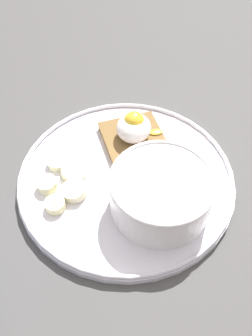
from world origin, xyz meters
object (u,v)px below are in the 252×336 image
(poached_egg, at_px, (133,126))
(banana_slice_left, at_px, (74,171))
(toast_slice, at_px, (131,138))
(banana_slice_inner, at_px, (57,162))
(banana_slice_back, at_px, (47,185))
(banana_slice_front, at_px, (74,191))
(banana_slice_right, at_px, (55,205))
(oatmeal_bowl, at_px, (161,192))

(poached_egg, distance_m, banana_slice_left, 0.11)
(toast_slice, distance_m, banana_slice_inner, 0.11)
(toast_slice, bearing_deg, banana_slice_back, 136.50)
(banana_slice_front, distance_m, banana_slice_back, 0.04)
(banana_slice_left, relative_size, banana_slice_back, 1.27)
(toast_slice, distance_m, banana_slice_front, 0.12)
(banana_slice_front, bearing_deg, banana_slice_left, 14.91)
(banana_slice_left, distance_m, banana_slice_right, 0.06)
(oatmeal_bowl, height_order, banana_slice_inner, oatmeal_bowl)
(poached_egg, bearing_deg, banana_slice_left, 136.86)
(oatmeal_bowl, relative_size, banana_slice_left, 2.95)
(banana_slice_back, bearing_deg, banana_slice_right, -145.53)
(banana_slice_left, bearing_deg, oatmeal_bowl, -105.34)
(poached_egg, xyz_separation_m, banana_slice_back, (-0.10, 0.10, -0.02))
(oatmeal_bowl, bearing_deg, banana_slice_back, 88.25)
(banana_slice_back, xyz_separation_m, banana_slice_right, (-0.03, -0.02, -0.00))
(banana_slice_left, relative_size, banana_slice_right, 1.22)
(banana_slice_front, bearing_deg, banana_slice_right, 142.28)
(toast_slice, bearing_deg, oatmeal_bowl, -153.26)
(poached_egg, xyz_separation_m, banana_slice_right, (-0.13, 0.08, -0.02))
(oatmeal_bowl, distance_m, toast_slice, 0.12)
(banana_slice_front, xyz_separation_m, banana_slice_back, (0.00, 0.04, -0.00))
(oatmeal_bowl, xyz_separation_m, poached_egg, (0.11, 0.05, 0.00))
(banana_slice_back, bearing_deg, banana_slice_front, -96.86)
(oatmeal_bowl, relative_size, banana_slice_back, 3.74)
(banana_slice_left, bearing_deg, poached_egg, -43.14)
(banana_slice_right, distance_m, banana_slice_inner, 0.07)
(toast_slice, relative_size, banana_slice_right, 3.24)
(poached_egg, distance_m, banana_slice_right, 0.16)
(oatmeal_bowl, height_order, banana_slice_right, oatmeal_bowl)
(oatmeal_bowl, relative_size, banana_slice_inner, 3.10)
(oatmeal_bowl, xyz_separation_m, banana_slice_front, (-0.00, 0.11, -0.02))
(poached_egg, relative_size, banana_slice_right, 2.03)
(oatmeal_bowl, distance_m, banana_slice_front, 0.11)
(oatmeal_bowl, bearing_deg, toast_slice, 26.74)
(banana_slice_inner, bearing_deg, banana_slice_front, -141.85)
(banana_slice_front, relative_size, banana_slice_back, 1.34)
(poached_egg, xyz_separation_m, banana_slice_inner, (-0.06, 0.10, -0.02))
(banana_slice_right, xyz_separation_m, banana_slice_inner, (0.07, 0.02, -0.00))
(banana_slice_left, bearing_deg, banana_slice_inner, 65.47)
(oatmeal_bowl, xyz_separation_m, banana_slice_back, (0.00, 0.15, -0.02))
(banana_slice_front, bearing_deg, poached_egg, -29.46)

